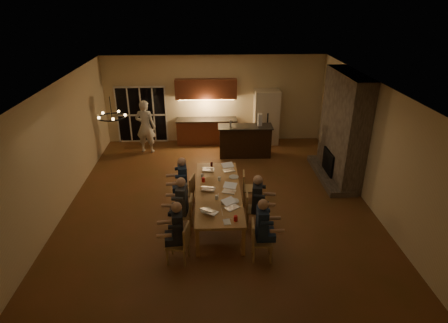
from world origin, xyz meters
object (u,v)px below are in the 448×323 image
mug_back (202,176)px  can_cola (212,164)px  mug_front (217,197)px  person_right_near (262,228)px  laptop_a (210,208)px  chair_right_far (251,188)px  chandelier (112,117)px  chair_right_near (262,241)px  standing_person (145,127)px  person_left_mid (182,204)px  dining_table (218,204)px  chair_left_far (185,191)px  refrigerator (266,117)px  bar_island (245,141)px  chair_left_mid (183,214)px  redcup_near (236,218)px  laptop_f (229,167)px  person_left_far (183,182)px  plate_far (234,177)px  person_right_mid (257,202)px  bar_bottle (230,124)px  person_left_near (178,231)px  mug_mid (219,179)px  laptop_c (208,185)px  redcup_mid (203,180)px  plate_near (233,201)px  bar_blender (260,120)px  can_silver (222,202)px  laptop_d (229,188)px  plate_left (206,210)px  laptop_b (232,203)px  chair_right_mid (255,209)px  chair_left_near (178,243)px  laptop_e (208,166)px

mug_back → can_cola: 0.73m
mug_front → person_right_near: bearing=-51.1°
laptop_a → can_cola: (0.06, 2.41, -0.05)m
chair_right_far → chandelier: size_ratio=1.47×
chair_right_near → standing_person: 6.85m
person_left_mid → mug_front: size_ratio=13.80×
chair_right_far → person_right_near: 2.22m
dining_table → chair_left_far: (-0.86, 0.55, 0.07)m
refrigerator → bar_island: refrigerator is taller
mug_front → chair_left_far: bearing=129.7°
dining_table → chair_left_mid: (-0.85, -0.54, 0.07)m
chair_right_near → redcup_near: bearing=63.6°
chair_right_far → laptop_f: (-0.57, 0.47, 0.42)m
person_left_mid → laptop_a: person_left_mid is taller
person_left_far → plate_far: size_ratio=5.36×
bar_island → person_right_mid: (-0.13, -4.31, 0.15)m
person_left_far → bar_bottle: bearing=149.7°
bar_bottle → refrigerator: bearing=42.0°
dining_table → chair_right_far: (0.89, 0.64, 0.07)m
person_left_near → mug_mid: 2.32m
laptop_c → redcup_mid: bearing=-59.0°
person_left_far → plate_near: (1.25, -1.15, 0.07)m
plate_far → bar_blender: size_ratio=0.62×
mug_back → mug_mid: bearing=-24.5°
redcup_mid → bar_blender: (1.90, 3.39, 0.48)m
chair_left_far → can_silver: size_ratio=7.42×
standing_person → bar_blender: 3.97m
standing_person → laptop_d: bearing=131.2°
chair_right_near → refrigerator: bearing=-5.5°
person_left_far → laptop_d: person_left_far is taller
chair_left_mid → mug_mid: (0.90, 1.07, 0.36)m
person_right_mid → mug_back: size_ratio=13.80×
mug_front → plate_left: 0.56m
dining_table → person_right_mid: (0.91, -0.48, 0.31)m
laptop_b → laptop_f: bearing=51.1°
person_left_near → dining_table: bearing=145.1°
standing_person → plate_far: size_ratio=7.33×
chandelier → laptop_b: bearing=-13.2°
chandelier → laptop_d: size_ratio=1.89×
chair_right_mid → mug_front: (-0.93, 0.00, 0.36)m
chair_right_mid → bar_island: bearing=2.3°
person_right_near → laptop_d: size_ratio=4.31×
chair_left_near → laptop_d: bearing=155.3°
laptop_e → can_silver: bearing=108.1°
laptop_f → bar_bottle: 2.69m
chair_left_mid → person_right_near: person_right_near is taller
person_right_near → bar_island: bearing=-1.1°
redcup_near → plate_near: redcup_near is taller
mug_back → redcup_mid: bearing=-82.3°
dining_table → plate_left: bearing=-108.1°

